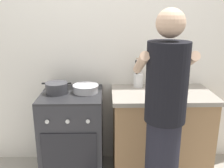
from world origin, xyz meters
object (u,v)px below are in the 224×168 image
object	(u,v)px
spice_bottle	(161,90)
pot	(57,88)
person	(164,125)
stove_range	(73,134)
mixing_bowl	(86,88)
utensil_crock	(138,78)

from	to	relation	value
spice_bottle	pot	bearing A→B (deg)	177.45
spice_bottle	person	bearing A→B (deg)	-100.08
stove_range	spice_bottle	bearing A→B (deg)	-2.59
mixing_bowl	utensil_crock	world-z (taller)	utensil_crock
stove_range	person	xyz separation A→B (m)	(0.77, -0.64, 0.41)
stove_range	mixing_bowl	world-z (taller)	mixing_bowl
stove_range	pot	size ratio (longest dim) A/B	3.17
stove_range	mixing_bowl	xyz separation A→B (m)	(0.14, 0.02, 0.49)
mixing_bowl	spice_bottle	world-z (taller)	spice_bottle
person	mixing_bowl	bearing A→B (deg)	133.64
stove_range	spice_bottle	distance (m)	1.01
pot	stove_range	bearing A→B (deg)	-2.26
person	spice_bottle	bearing A→B (deg)	79.92
stove_range	mixing_bowl	bearing A→B (deg)	10.11
mixing_bowl	utensil_crock	size ratio (longest dim) A/B	0.78
stove_range	utensil_crock	bearing A→B (deg)	16.80
stove_range	pot	bearing A→B (deg)	177.74
spice_bottle	person	world-z (taller)	person
person	utensil_crock	bearing A→B (deg)	96.12
utensil_crock	spice_bottle	world-z (taller)	utensil_crock
mixing_bowl	spice_bottle	bearing A→B (deg)	-5.00
pot	mixing_bowl	xyz separation A→B (m)	(0.28, 0.02, -0.01)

